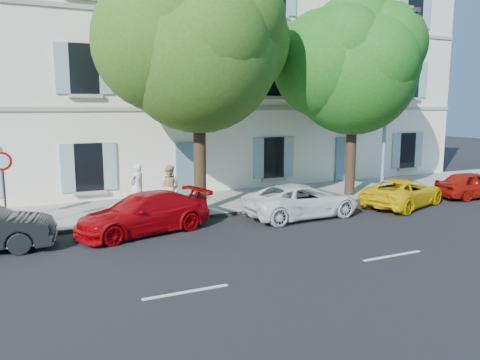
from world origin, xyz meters
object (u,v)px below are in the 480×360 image
tree_left (198,53)px  pedestrian_a (137,187)px  car_yellow_supercar (403,192)px  pedestrian_b (169,187)px  street_lamp (389,94)px  car_red_hatchback (473,185)px  tree_right (354,72)px  car_red_coupe (144,213)px  car_white_coupe (302,201)px  road_sign (3,175)px

tree_left → pedestrian_a: 5.54m
car_yellow_supercar → pedestrian_a: pedestrian_a is taller
pedestrian_b → pedestrian_a: bearing=23.8°
street_lamp → pedestrian_b: (-9.56, 1.29, -3.63)m
car_red_hatchback → pedestrian_a: (-14.43, 3.29, 0.44)m
tree_right → car_red_coupe: bearing=-168.8°
car_red_coupe → street_lamp: (11.16, 1.11, 3.99)m
car_white_coupe → pedestrian_b: 5.08m
car_white_coupe → pedestrian_b: size_ratio=2.59×
road_sign → pedestrian_b: (5.65, 1.10, -0.99)m
car_red_coupe → tree_right: (9.89, 1.95, 4.92)m
tree_left → road_sign: 7.79m
car_red_coupe → car_white_coupe: car_red_coupe is taller
road_sign → street_lamp: size_ratio=0.32×
pedestrian_a → tree_left: bearing=125.2°
car_red_coupe → pedestrian_b: size_ratio=2.60×
car_yellow_supercar → street_lamp: size_ratio=0.53×
car_white_coupe → car_yellow_supercar: bearing=-94.3°
car_white_coupe → tree_left: bearing=55.9°
car_red_coupe → pedestrian_b: bearing=132.7°
tree_left → pedestrian_b: bearing=146.1°
car_red_coupe → car_red_hatchback: bearing=74.5°
car_white_coupe → car_yellow_supercar: (4.82, -0.20, -0.04)m
car_white_coupe → street_lamp: size_ratio=0.56×
tree_right → pedestrian_b: 9.47m
street_lamp → car_yellow_supercar: bearing=-106.2°
tree_left → tree_right: size_ratio=1.08×
car_yellow_supercar → tree_left: size_ratio=0.46×
car_red_hatchback → road_sign: size_ratio=1.39×
car_red_hatchback → car_red_coupe: bearing=93.1°
tree_left → street_lamp: size_ratio=1.15×
car_red_hatchback → pedestrian_b: 13.59m
car_yellow_supercar → pedestrian_a: 10.77m
car_red_hatchback → tree_right: (-4.98, 2.47, 4.97)m
tree_right → street_lamp: bearing=-33.6°
car_yellow_supercar → road_sign: road_sign is taller
car_red_hatchback → pedestrian_b: (-13.27, 2.92, 0.41)m
tree_right → car_yellow_supercar: bearing=-72.2°
road_sign → street_lamp: street_lamp is taller
tree_right → pedestrian_a: 10.51m
tree_left → pedestrian_a: (-2.17, 1.05, -4.99)m
car_red_coupe → road_sign: (-4.04, 1.31, 1.35)m
car_white_coupe → car_red_hatchback: bearing=-93.1°
road_sign → tree_right: bearing=2.7°
tree_left → road_sign: bearing=-176.4°
car_red_coupe → tree_left: bearing=109.9°
road_sign → pedestrian_a: road_sign is taller
car_red_coupe → pedestrian_a: size_ratio=2.51×
pedestrian_a → street_lamp: bearing=142.2°
tree_right → road_sign: tree_right is taller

